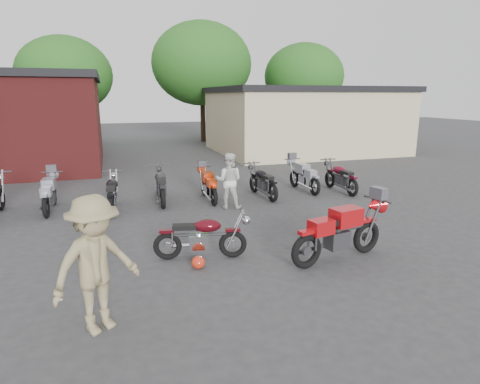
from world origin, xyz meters
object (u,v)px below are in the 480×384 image
object	(u,v)px
row_bike_2	(112,191)
row_bike_6	(304,175)
sportbike	(340,230)
row_bike_7	(340,176)
row_bike_3	(161,184)
row_bike_5	(263,180)
helmet	(198,262)
vintage_motorcycle	(202,234)
row_bike_1	(49,192)
row_bike_4	(208,184)
person_tan	(96,265)
person_light	(229,181)

from	to	relation	value
row_bike_2	row_bike_6	size ratio (longest dim) A/B	1.00
sportbike	row_bike_7	xyz separation A→B (m)	(3.25, 5.25, -0.08)
row_bike_3	row_bike_2	bearing A→B (deg)	112.56
row_bike_7	row_bike_5	bearing A→B (deg)	86.67
row_bike_2	row_bike_3	xyz separation A→B (m)	(1.47, 0.50, 0.02)
helmet	row_bike_2	xyz separation A→B (m)	(-1.50, 4.78, 0.45)
row_bike_3	row_bike_6	bearing A→B (deg)	-86.13
helmet	vintage_motorcycle	bearing A→B (deg)	67.62
sportbike	row_bike_1	world-z (taller)	sportbike
sportbike	row_bike_4	world-z (taller)	sportbike
person_tan	person_light	bearing A→B (deg)	27.48
person_light	row_bike_3	world-z (taller)	person_light
helmet	person_light	world-z (taller)	person_light
row_bike_5	person_light	bearing A→B (deg)	118.29
vintage_motorcycle	row_bike_3	distance (m)	4.83
person_light	person_tan	bearing A→B (deg)	83.42
row_bike_5	row_bike_7	world-z (taller)	row_bike_7
row_bike_5	vintage_motorcycle	bearing A→B (deg)	141.29
helmet	row_bike_3	distance (m)	5.30
helmet	row_bike_5	size ratio (longest dim) A/B	0.14
helmet	row_bike_6	bearing A→B (deg)	46.98
row_bike_2	row_bike_7	size ratio (longest dim) A/B	1.00
row_bike_1	row_bike_4	world-z (taller)	row_bike_1
row_bike_2	row_bike_7	world-z (taller)	row_bike_2
person_light	row_bike_3	distance (m)	2.25
row_bike_2	row_bike_3	size ratio (longest dim) A/B	0.96
person_light	row_bike_6	xyz separation A→B (m)	(3.12, 1.27, -0.26)
row_bike_1	row_bike_6	size ratio (longest dim) A/B	0.99
sportbike	person_tan	xyz separation A→B (m)	(-4.62, -1.15, 0.35)
vintage_motorcycle	row_bike_7	world-z (taller)	row_bike_7
helmet	person_tan	distance (m)	2.56
row_bike_2	row_bike_7	xyz separation A→B (m)	(7.60, 0.01, -0.00)
person_light	row_bike_7	distance (m)	4.36
row_bike_3	row_bike_5	world-z (taller)	row_bike_3
row_bike_1	row_bike_2	bearing A→B (deg)	-104.96
helmet	row_bike_7	xyz separation A→B (m)	(6.09, 4.79, 0.45)
row_bike_6	row_bike_3	bearing A→B (deg)	87.29
person_tan	row_bike_3	xyz separation A→B (m)	(1.74, 6.90, -0.40)
row_bike_3	vintage_motorcycle	bearing A→B (deg)	-173.59
person_light	row_bike_2	size ratio (longest dim) A/B	0.84
person_tan	row_bike_1	distance (m)	7.07
vintage_motorcycle	person_light	size ratio (longest dim) A/B	1.12
row_bike_4	row_bike_7	size ratio (longest dim) A/B	0.94
row_bike_1	person_light	bearing A→B (deg)	-102.92
vintage_motorcycle	row_bike_3	world-z (taller)	row_bike_3
row_bike_3	row_bike_4	distance (m)	1.49
row_bike_6	person_tan	bearing A→B (deg)	133.00
row_bike_3	row_bike_7	world-z (taller)	row_bike_3
person_tan	row_bike_2	world-z (taller)	person_tan
sportbike	person_light	bearing A→B (deg)	91.03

